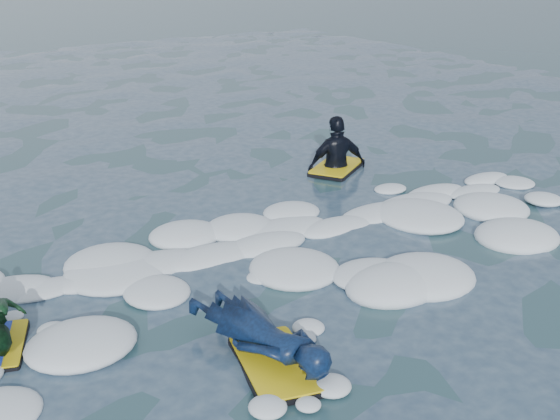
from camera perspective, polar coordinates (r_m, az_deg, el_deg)
The scene contains 4 objects.
ground at distance 7.88m, azimuth -1.12°, elevation -7.55°, with size 120.00×120.00×0.00m, color #1B3941.
foam_band at distance 8.69m, azimuth -4.71°, elevation -4.77°, with size 12.00×3.10×0.30m, color silver, non-canonical shape.
prone_woman_unit at distance 6.81m, azimuth -1.36°, elevation -10.24°, with size 0.93×1.85×0.46m.
waiting_rider_unit at distance 12.36m, azimuth 4.64°, elevation 3.51°, with size 1.38×1.22×1.82m.
Camera 1 is at (-3.60, -5.91, 3.78)m, focal length 45.00 mm.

